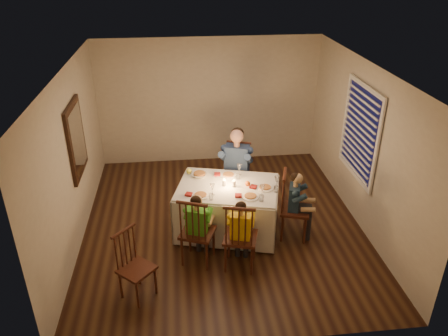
{
  "coord_description": "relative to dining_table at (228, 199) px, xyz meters",
  "views": [
    {
      "loc": [
        -0.66,
        -6.06,
        4.14
      ],
      "look_at": [
        0.04,
        0.15,
        0.95
      ],
      "focal_mm": 35.0,
      "sensor_mm": 36.0,
      "label": 1
    }
  ],
  "objects": [
    {
      "name": "setting_yellow",
      "position": [
        0.29,
        -0.38,
        0.24
      ],
      "size": [
        0.32,
        0.32,
        0.02
      ],
      "primitive_type": "cylinder",
      "rotation": [
        0.0,
        0.0,
        -0.26
      ],
      "color": "white",
      "rests_on": "dining_table"
    },
    {
      "name": "chair_end",
      "position": [
        1.02,
        -0.28,
        -0.58
      ],
      "size": [
        0.55,
        0.56,
        1.11
      ],
      "primitive_type": null,
      "rotation": [
        0.0,
        0.0,
        1.27
      ],
      "color": "#34110E",
      "rests_on": "ground"
    },
    {
      "name": "squash",
      "position": [
        -0.58,
        0.49,
        0.28
      ],
      "size": [
        0.09,
        0.09,
        0.09
      ],
      "primitive_type": "sphere",
      "color": "#FAED41",
      "rests_on": "dining_table"
    },
    {
      "name": "chair_extra",
      "position": [
        -1.34,
        -1.37,
        -0.58
      ],
      "size": [
        0.56,
        0.56,
        0.98
      ],
      "primitive_type": null,
      "rotation": [
        0.0,
        0.0,
        0.83
      ],
      "color": "#34110E",
      "rests_on": "ground"
    },
    {
      "name": "child_green",
      "position": [
        -0.52,
        -0.72,
        -0.58
      ],
      "size": [
        0.48,
        0.46,
        1.11
      ],
      "primitive_type": null,
      "rotation": [
        0.0,
        0.0,
        2.77
      ],
      "color": "green",
      "rests_on": "ground"
    },
    {
      "name": "dining_table",
      "position": [
        0.0,
        0.0,
        0.0
      ],
      "size": [
        1.8,
        1.49,
        0.78
      ],
      "rotation": [
        0.0,
        0.0,
        -0.26
      ],
      "color": "silver",
      "rests_on": "ground"
    },
    {
      "name": "child_yellow",
      "position": [
        0.07,
        -0.91,
        -0.58
      ],
      "size": [
        0.44,
        0.42,
        1.09
      ],
      "primitive_type": null,
      "rotation": [
        0.0,
        0.0,
        2.87
      ],
      "color": "yellow",
      "rests_on": "ground"
    },
    {
      "name": "wall_back",
      "position": [
        -0.06,
        2.7,
        0.72
      ],
      "size": [
        4.5,
        0.02,
        2.6
      ],
      "primitive_type": "cube",
      "color": "beige",
      "rests_on": "ground"
    },
    {
      "name": "chair_adult",
      "position": [
        0.25,
        0.85,
        -0.58
      ],
      "size": [
        0.58,
        0.56,
        1.11
      ],
      "primitive_type": null,
      "rotation": [
        0.0,
        0.0,
        -0.34
      ],
      "color": "#34110E",
      "rests_on": "ground"
    },
    {
      "name": "setting_teal",
      "position": [
        0.56,
        -0.14,
        0.24
      ],
      "size": [
        0.32,
        0.32,
        0.02
      ],
      "primitive_type": "cylinder",
      "rotation": [
        0.0,
        0.0,
        -0.26
      ],
      "color": "white",
      "rests_on": "dining_table"
    },
    {
      "name": "ceiling",
      "position": [
        -0.06,
        0.2,
        2.02
      ],
      "size": [
        5.0,
        5.0,
        0.0
      ],
      "primitive_type": "plane",
      "color": "white",
      "rests_on": "wall_back"
    },
    {
      "name": "window_blinds",
      "position": [
        2.14,
        0.3,
        0.92
      ],
      "size": [
        0.07,
        1.34,
        1.54
      ],
      "color": "#0D0E37",
      "rests_on": "wall_right"
    },
    {
      "name": "chair_near_left",
      "position": [
        -0.52,
        -0.72,
        -0.58
      ],
      "size": [
        0.58,
        0.57,
        1.11
      ],
      "primitive_type": null,
      "rotation": [
        0.0,
        0.0,
        2.77
      ],
      "color": "#34110E",
      "rests_on": "ground"
    },
    {
      "name": "chair_near_right",
      "position": [
        0.07,
        -0.91,
        -0.58
      ],
      "size": [
        0.56,
        0.54,
        1.11
      ],
      "primitive_type": null,
      "rotation": [
        0.0,
        0.0,
        2.87
      ],
      "color": "#34110E",
      "rests_on": "ground"
    },
    {
      "name": "setting_adult",
      "position": [
        0.05,
        0.33,
        0.24
      ],
      "size": [
        0.32,
        0.32,
        0.02
      ],
      "primitive_type": "cylinder",
      "rotation": [
        0.0,
        0.0,
        -0.26
      ],
      "color": "white",
      "rests_on": "dining_table"
    },
    {
      "name": "serving_bowl",
      "position": [
        -0.42,
        0.36,
        0.26
      ],
      "size": [
        0.3,
        0.3,
        0.06
      ],
      "primitive_type": "imported",
      "rotation": [
        0.0,
        0.0,
        -0.29
      ],
      "color": "white",
      "rests_on": "dining_table"
    },
    {
      "name": "candle_right",
      "position": [
        0.09,
        -0.02,
        0.28
      ],
      "size": [
        0.06,
        0.06,
        0.1
      ],
      "primitive_type": "cylinder",
      "color": "white",
      "rests_on": "dining_table"
    },
    {
      "name": "wall_mirror",
      "position": [
        -2.28,
        0.5,
        0.92
      ],
      "size": [
        0.06,
        0.95,
        1.15
      ],
      "color": "black",
      "rests_on": "wall_left"
    },
    {
      "name": "wall_left",
      "position": [
        -2.31,
        0.2,
        0.72
      ],
      "size": [
        0.02,
        5.0,
        2.6
      ],
      "primitive_type": "cube",
      "color": "beige",
      "rests_on": "ground"
    },
    {
      "name": "setting_green",
      "position": [
        -0.44,
        -0.26,
        0.24
      ],
      "size": [
        0.32,
        0.32,
        0.02
      ],
      "primitive_type": "cylinder",
      "rotation": [
        0.0,
        0.0,
        -0.26
      ],
      "color": "white",
      "rests_on": "dining_table"
    },
    {
      "name": "child_teal",
      "position": [
        1.02,
        -0.28,
        -0.58
      ],
      "size": [
        0.45,
        0.47,
        1.13
      ],
      "primitive_type": null,
      "rotation": [
        0.0,
        0.0,
        1.27
      ],
      "color": "#1B2F43",
      "rests_on": "ground"
    },
    {
      "name": "wall_right",
      "position": [
        2.19,
        0.2,
        0.72
      ],
      "size": [
        0.02,
        5.0,
        2.6
      ],
      "primitive_type": "cube",
      "color": "beige",
      "rests_on": "ground"
    },
    {
      "name": "adult",
      "position": [
        0.25,
        0.85,
        -0.58
      ],
      "size": [
        0.69,
        0.66,
        1.42
      ],
      "primitive_type": null,
      "rotation": [
        0.0,
        0.0,
        -0.34
      ],
      "color": "navy",
      "rests_on": "ground"
    },
    {
      "name": "ground",
      "position": [
        -0.06,
        0.2,
        -0.58
      ],
      "size": [
        5.0,
        5.0,
        0.0
      ],
      "primitive_type": "plane",
      "color": "black",
      "rests_on": "ground"
    },
    {
      "name": "candle_left",
      "position": [
        -0.06,
        0.01,
        0.28
      ],
      "size": [
        0.06,
        0.06,
        0.1
      ],
      "primitive_type": "cylinder",
      "color": "white",
      "rests_on": "dining_table"
    },
    {
      "name": "orange_fruit",
      "position": [
        0.31,
        -0.02,
        0.27
      ],
      "size": [
        0.08,
        0.08,
        0.08
      ],
      "primitive_type": "sphere",
      "color": "#E55A13",
      "rests_on": "dining_table"
    }
  ]
}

